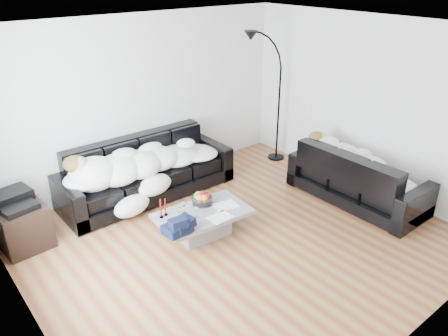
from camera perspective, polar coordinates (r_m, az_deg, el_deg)
ground at (r=5.71m, az=1.92°, el=-9.20°), size 5.00×5.00×0.00m
wall_back at (r=6.84m, az=-10.46°, el=8.48°), size 5.00×0.02×2.60m
wall_left at (r=4.07m, az=-25.61°, el=-5.80°), size 0.02×4.50×2.60m
wall_right at (r=6.91m, az=18.13°, el=7.79°), size 0.02×4.50×2.60m
ceiling at (r=4.75m, az=2.39°, el=17.62°), size 5.00×5.00×0.00m
sofa_back at (r=6.62m, az=-10.01°, el=-0.15°), size 2.63×0.91×0.86m
sofa_right at (r=6.68m, az=17.11°, el=-0.94°), size 0.86×2.00×0.81m
sleeper_back at (r=6.50m, az=-9.93°, el=1.40°), size 2.22×0.77×0.44m
sleeper_right at (r=6.59m, az=17.35°, el=0.81°), size 0.73×1.72×0.42m
teal_cushion at (r=6.83m, az=12.93°, el=3.06°), size 0.42×0.38×0.20m
coffee_table at (r=5.69m, az=-2.74°, el=-7.27°), size 1.24×0.79×0.35m
fruit_bowl at (r=5.75m, az=-2.87°, el=-3.90°), size 0.32×0.32×0.17m
wine_glass_a at (r=5.57m, az=-5.25°, el=-5.13°), size 0.08×0.08×0.16m
wine_glass_b at (r=5.44m, az=-5.84°, el=-5.91°), size 0.08×0.08×0.16m
wine_glass_c at (r=5.46m, az=-3.65°, el=-5.78°), size 0.07×0.07×0.15m
candle_left at (r=5.47m, az=-8.26°, el=-5.29°), size 0.05×0.05×0.26m
candle_right at (r=5.51m, az=-7.66°, el=-5.10°), size 0.05×0.05×0.23m
newspaper_a at (r=5.73m, az=0.24°, el=-4.90°), size 0.35×0.30×0.01m
newspaper_b at (r=5.48m, az=-0.55°, el=-6.43°), size 0.31×0.23×0.01m
navy_jacket at (r=5.13m, az=-5.81°, el=-6.91°), size 0.35×0.29×0.17m
shoes at (r=6.17m, az=0.69°, el=-5.81°), size 0.47×0.39×0.09m
av_cabinet at (r=6.07m, az=-25.18°, el=-6.52°), size 0.61×0.85×0.56m
stereo at (r=5.91m, az=-25.79°, el=-3.67°), size 0.49×0.41×0.13m
floor_lamp at (r=7.67m, az=7.18°, el=8.28°), size 0.79×0.56×2.03m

